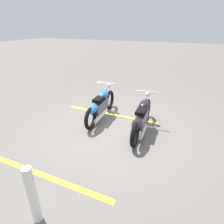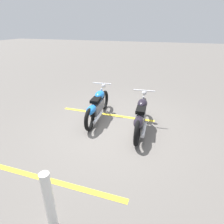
{
  "view_description": "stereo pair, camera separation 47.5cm",
  "coord_description": "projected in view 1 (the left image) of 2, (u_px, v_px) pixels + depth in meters",
  "views": [
    {
      "loc": [
        4.51,
        1.84,
        2.78
      ],
      "look_at": [
        0.31,
        0.0,
        0.65
      ],
      "focal_mm": 30.46,
      "sensor_mm": 36.0,
      "label": 1
    },
    {
      "loc": [
        4.68,
        1.4,
        2.78
      ],
      "look_at": [
        0.31,
        0.0,
        0.65
      ],
      "focal_mm": 30.46,
      "sensor_mm": 36.0,
      "label": 2
    }
  ],
  "objects": [
    {
      "name": "ground_plane",
      "position": [
        116.0,
        128.0,
        5.59
      ],
      "size": [
        60.0,
        60.0,
        0.0
      ],
      "primitive_type": "plane",
      "color": "#66605B"
    },
    {
      "name": "motorcycle_bright_foreground",
      "position": [
        100.0,
        105.0,
        5.98
      ],
      "size": [
        2.23,
        0.62,
        1.04
      ],
      "rotation": [
        0.0,
        0.0,
        3.21
      ],
      "color": "black",
      "rests_on": "ground"
    },
    {
      "name": "motorcycle_dark_foreground",
      "position": [
        142.0,
        117.0,
        5.2
      ],
      "size": [
        2.23,
        0.62,
        1.04
      ],
      "rotation": [
        0.0,
        0.0,
        3.2
      ],
      "color": "black",
      "rests_on": "ground"
    },
    {
      "name": "bollard_post",
      "position": [
        33.0,
        196.0,
        2.77
      ],
      "size": [
        0.14,
        0.14,
        1.02
      ],
      "primitive_type": "cylinder",
      "color": "white",
      "rests_on": "ground"
    },
    {
      "name": "parking_stripe_near",
      "position": [
        110.0,
        114.0,
        6.44
      ],
      "size": [
        0.15,
        3.2,
        0.01
      ],
      "primitive_type": "cube",
      "rotation": [
        0.0,
        0.0,
        1.56
      ],
      "color": "yellow",
      "rests_on": "ground"
    },
    {
      "name": "parking_stripe_mid",
      "position": [
        42.0,
        175.0,
        3.85
      ],
      "size": [
        0.15,
        3.2,
        0.01
      ],
      "primitive_type": "cube",
      "rotation": [
        0.0,
        0.0,
        1.56
      ],
      "color": "yellow",
      "rests_on": "ground"
    }
  ]
}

